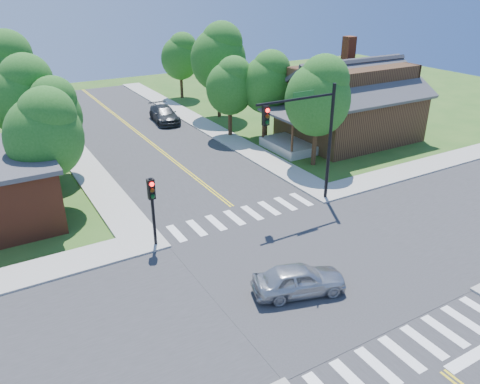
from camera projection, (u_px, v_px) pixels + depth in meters
ground at (310, 268)px, 22.30m from camera, size 100.00×100.00×0.00m
road_ns at (310, 267)px, 22.29m from camera, size 10.00×90.00×0.04m
road_ew at (310, 267)px, 22.29m from camera, size 90.00×10.00×0.04m
intersection_patch at (310, 268)px, 22.30m from camera, size 10.20×10.20×0.06m
sidewalk_ne at (340, 131)px, 41.93m from camera, size 40.00×40.00×0.14m
crosswalk_north at (243, 215)px, 27.14m from camera, size 8.85×2.00×0.01m
crosswalk_south at (413, 348)px, 17.42m from camera, size 8.85×2.00×0.01m
centerline at (310, 267)px, 22.28m from camera, size 0.30×90.00×0.01m
signal_mast_ne at (308, 128)px, 26.45m from camera, size 5.30×0.42×7.20m
signal_pole_nw at (152, 200)px, 22.99m from camera, size 0.34×0.42×3.80m
house_ne at (350, 100)px, 39.00m from camera, size 13.05×8.80×7.11m
tree_e_a at (319, 94)px, 32.41m from camera, size 4.69×4.46×7.98m
tree_e_b at (268, 81)px, 38.75m from camera, size 4.32×4.10×7.34m
tree_e_c at (219, 55)px, 44.06m from camera, size 5.32×5.05×9.04m
tree_e_d at (181, 55)px, 51.91m from camera, size 4.26×4.05×7.24m
tree_w_a at (45, 132)px, 26.00m from camera, size 4.31×4.10×7.34m
tree_w_b at (25, 95)px, 31.75m from camera, size 4.79×4.55×8.14m
tree_w_c at (7, 69)px, 37.65m from camera, size 5.30×5.03×9.01m
tree_w_d at (5, 70)px, 45.11m from camera, size 4.01×3.81×6.82m
tree_house at (231, 85)px, 38.92m from camera, size 4.03×3.83×6.85m
tree_bldg at (52, 112)px, 30.88m from camera, size 4.06×3.86×6.90m
car_silver at (299, 280)px, 20.22m from camera, size 3.90×4.97×1.38m
car_dgrey at (164, 115)px, 44.41m from camera, size 3.21×5.55×1.47m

